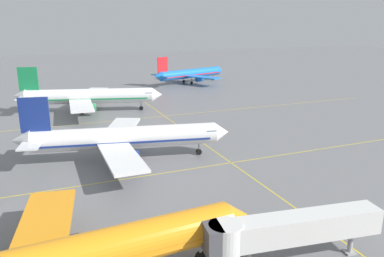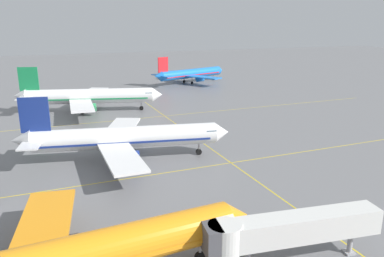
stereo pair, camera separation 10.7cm
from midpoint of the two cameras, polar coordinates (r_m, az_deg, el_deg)
The scene contains 5 objects.
airliner_second_row at distance 69.79m, azimuth -10.22°, elevation -1.38°, with size 38.92×33.05×12.16m.
airliner_third_row at distance 110.29m, azimuth -15.34°, elevation 4.70°, with size 40.48×34.50×12.77m.
airliner_far_left_stand at distance 158.31m, azimuth -0.20°, elevation 8.29°, with size 36.05×30.83×11.50m.
taxiway_markings at distance 68.61m, azimuth 5.95°, elevation -5.17°, with size 135.64×126.24×0.01m.
jet_bridge at distance 40.70m, azimuth 13.42°, elevation -14.68°, with size 19.32×5.47×5.58m.
Camera 2 is at (-30.60, -20.12, 24.35)m, focal length 35.31 mm.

